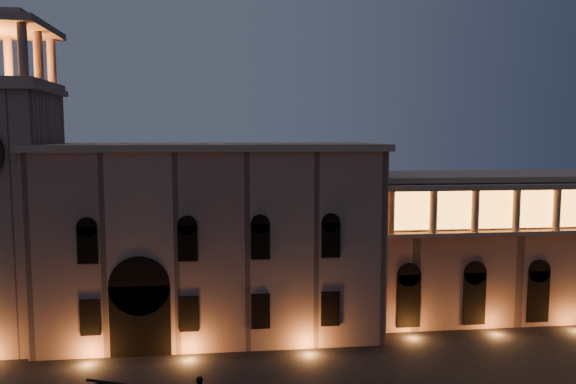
% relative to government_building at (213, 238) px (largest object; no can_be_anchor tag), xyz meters
% --- Properties ---
extents(government_building, '(30.80, 12.80, 17.60)m').
position_rel_government_building_xyz_m(government_building, '(0.00, 0.00, 0.00)').
color(government_building, '#846556').
rests_on(government_building, ground).
extents(colonnade_wing, '(40.60, 11.50, 14.50)m').
position_rel_government_building_xyz_m(colonnade_wing, '(34.08, 1.99, -1.44)').
color(colonnade_wing, '#7F6051').
rests_on(colonnade_wing, ground).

